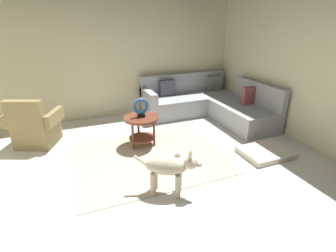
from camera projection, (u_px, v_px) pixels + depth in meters
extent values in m
cube|color=silver|center=(154.00, 187.00, 3.42)|extent=(6.00, 6.00, 0.10)
cube|color=beige|center=(108.00, 55.00, 5.39)|extent=(6.00, 0.12, 2.70)
cube|color=beige|center=(332.00, 69.00, 3.88)|extent=(0.12, 6.00, 2.70)
cube|color=#BCAD93|center=(148.00, 158.00, 4.05)|extent=(2.30, 1.90, 0.01)
cube|color=#9EA3A8|center=(190.00, 104.00, 5.97)|extent=(2.20, 0.85, 0.42)
cube|color=#9EA3A8|center=(184.00, 83.00, 6.10)|extent=(2.20, 0.14, 0.46)
cube|color=#9EA3A8|center=(243.00, 116.00, 5.24)|extent=(0.85, 1.40, 0.42)
cube|color=#9EA3A8|center=(260.00, 94.00, 5.19)|extent=(0.14, 1.40, 0.46)
cube|color=#9EA3A8|center=(148.00, 95.00, 5.50)|extent=(0.16, 0.85, 0.22)
cube|color=slate|center=(214.00, 84.00, 6.25)|extent=(0.39, 0.19, 0.39)
cube|color=#4C4C56|center=(167.00, 88.00, 5.83)|extent=(0.39, 0.16, 0.38)
cube|color=#994C47|center=(250.00, 96.00, 5.25)|extent=(0.38, 0.14, 0.38)
cube|color=olive|center=(38.00, 133.00, 4.45)|extent=(0.78, 0.78, 0.40)
cube|color=olive|center=(25.00, 115.00, 4.05)|extent=(0.61, 0.36, 0.48)
cube|color=olive|center=(14.00, 117.00, 4.33)|extent=(0.32, 0.59, 0.22)
cube|color=olive|center=(54.00, 117.00, 4.32)|extent=(0.32, 0.59, 0.22)
cylinder|color=brown|center=(141.00, 118.00, 4.26)|extent=(0.60, 0.60, 0.04)
cylinder|color=brown|center=(142.00, 138.00, 4.40)|extent=(0.45, 0.45, 0.02)
cylinder|color=brown|center=(138.00, 128.00, 4.55)|extent=(0.04, 0.04, 0.50)
cylinder|color=brown|center=(133.00, 137.00, 4.21)|extent=(0.04, 0.04, 0.50)
cylinder|color=brown|center=(154.00, 133.00, 4.34)|extent=(0.04, 0.04, 0.50)
cube|color=black|center=(141.00, 115.00, 4.24)|extent=(0.12, 0.08, 0.05)
torus|color=#265999|center=(141.00, 106.00, 4.18)|extent=(0.28, 0.06, 0.28)
cube|color=beige|center=(266.00, 152.00, 4.13)|extent=(0.80, 0.60, 0.09)
cylinder|color=beige|center=(179.00, 180.00, 3.21)|extent=(0.07, 0.07, 0.32)
cylinder|color=beige|center=(178.00, 187.00, 3.09)|extent=(0.07, 0.07, 0.32)
cylinder|color=beige|center=(155.00, 178.00, 3.25)|extent=(0.07, 0.07, 0.32)
cylinder|color=beige|center=(153.00, 185.00, 3.13)|extent=(0.07, 0.07, 0.32)
ellipsoid|color=beige|center=(166.00, 166.00, 3.08)|extent=(0.56, 0.45, 0.24)
sphere|color=beige|center=(191.00, 162.00, 3.01)|extent=(0.17, 0.17, 0.17)
ellipsoid|color=beige|center=(197.00, 164.00, 3.01)|extent=(0.14, 0.12, 0.07)
cone|color=beige|center=(191.00, 152.00, 3.01)|extent=(0.06, 0.06, 0.07)
cone|color=beige|center=(190.00, 156.00, 2.92)|extent=(0.06, 0.06, 0.07)
cylinder|color=beige|center=(141.00, 161.00, 3.10)|extent=(0.19, 0.13, 0.16)
sphere|color=silver|center=(178.00, 154.00, 4.08)|extent=(0.09, 0.09, 0.09)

